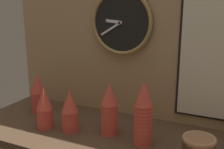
{
  "coord_description": "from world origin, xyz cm",
  "views": [
    {
      "loc": [
        43.66,
        -109.79,
        60.27
      ],
      "look_at": [
        -10.21,
        4.0,
        27.51
      ],
      "focal_mm": 45.0,
      "sensor_mm": 36.0,
      "label": 1
    }
  ],
  "objects_px": {
    "cup_stack_center_right": "(143,113)",
    "cup_stack_left": "(44,108)",
    "menu_board": "(218,61)",
    "cup_stack_far_left": "(38,93)",
    "cup_stack_center_left": "(70,111)",
    "cup_stack_center": "(109,109)",
    "bowl_stack_right": "(199,147)",
    "wall_clock": "(121,22)"
  },
  "relations": [
    {
      "from": "cup_stack_center",
      "to": "bowl_stack_right",
      "type": "distance_m",
      "value": 0.42
    },
    {
      "from": "cup_stack_left",
      "to": "wall_clock",
      "type": "bearing_deg",
      "value": 50.3
    },
    {
      "from": "cup_stack_center_right",
      "to": "bowl_stack_right",
      "type": "relative_size",
      "value": 2.14
    },
    {
      "from": "cup_stack_left",
      "to": "cup_stack_center",
      "type": "height_order",
      "value": "cup_stack_center"
    },
    {
      "from": "bowl_stack_right",
      "to": "menu_board",
      "type": "xyz_separation_m",
      "value": [
        0.02,
        0.29,
        0.29
      ]
    },
    {
      "from": "cup_stack_left",
      "to": "menu_board",
      "type": "distance_m",
      "value": 0.85
    },
    {
      "from": "cup_stack_center",
      "to": "cup_stack_far_left",
      "type": "bearing_deg",
      "value": 171.13
    },
    {
      "from": "cup_stack_center_left",
      "to": "bowl_stack_right",
      "type": "bearing_deg",
      "value": 1.09
    },
    {
      "from": "cup_stack_center_left",
      "to": "cup_stack_center",
      "type": "xyz_separation_m",
      "value": [
        0.18,
        0.05,
        0.02
      ]
    },
    {
      "from": "cup_stack_center_right",
      "to": "menu_board",
      "type": "bearing_deg",
      "value": 47.29
    },
    {
      "from": "bowl_stack_right",
      "to": "menu_board",
      "type": "height_order",
      "value": "menu_board"
    },
    {
      "from": "cup_stack_far_left",
      "to": "wall_clock",
      "type": "bearing_deg",
      "value": 21.66
    },
    {
      "from": "cup_stack_left",
      "to": "wall_clock",
      "type": "height_order",
      "value": "wall_clock"
    },
    {
      "from": "cup_stack_left",
      "to": "cup_stack_center",
      "type": "relative_size",
      "value": 0.81
    },
    {
      "from": "bowl_stack_right",
      "to": "wall_clock",
      "type": "height_order",
      "value": "wall_clock"
    },
    {
      "from": "cup_stack_center_right",
      "to": "cup_stack_left",
      "type": "relative_size",
      "value": 1.39
    },
    {
      "from": "cup_stack_center_left",
      "to": "bowl_stack_right",
      "type": "relative_size",
      "value": 1.54
    },
    {
      "from": "cup_stack_left",
      "to": "cup_stack_center_left",
      "type": "distance_m",
      "value": 0.13
    },
    {
      "from": "wall_clock",
      "to": "menu_board",
      "type": "distance_m",
      "value": 0.51
    },
    {
      "from": "menu_board",
      "to": "cup_stack_center_right",
      "type": "bearing_deg",
      "value": -132.71
    },
    {
      "from": "cup_stack_left",
      "to": "wall_clock",
      "type": "relative_size",
      "value": 0.61
    },
    {
      "from": "cup_stack_far_left",
      "to": "bowl_stack_right",
      "type": "xyz_separation_m",
      "value": [
        0.89,
        -0.11,
        -0.06
      ]
    },
    {
      "from": "cup_stack_center_right",
      "to": "cup_stack_center",
      "type": "height_order",
      "value": "cup_stack_center_right"
    },
    {
      "from": "cup_stack_center_right",
      "to": "cup_stack_left",
      "type": "height_order",
      "value": "cup_stack_center_right"
    },
    {
      "from": "cup_stack_center_right",
      "to": "menu_board",
      "type": "xyz_separation_m",
      "value": [
        0.26,
        0.28,
        0.2
      ]
    },
    {
      "from": "cup_stack_center_left",
      "to": "cup_stack_center",
      "type": "relative_size",
      "value": 0.81
    },
    {
      "from": "cup_stack_center_right",
      "to": "cup_stack_far_left",
      "type": "relative_size",
      "value": 1.29
    },
    {
      "from": "cup_stack_far_left",
      "to": "bowl_stack_right",
      "type": "bearing_deg",
      "value": -7.29
    },
    {
      "from": "cup_stack_center_right",
      "to": "cup_stack_far_left",
      "type": "xyz_separation_m",
      "value": [
        -0.65,
        0.1,
        -0.03
      ]
    },
    {
      "from": "bowl_stack_right",
      "to": "menu_board",
      "type": "distance_m",
      "value": 0.41
    },
    {
      "from": "cup_stack_center_right",
      "to": "cup_stack_center_left",
      "type": "distance_m",
      "value": 0.36
    },
    {
      "from": "cup_stack_left",
      "to": "cup_stack_center",
      "type": "distance_m",
      "value": 0.32
    },
    {
      "from": "menu_board",
      "to": "cup_stack_center_left",
      "type": "bearing_deg",
      "value": -153.65
    },
    {
      "from": "wall_clock",
      "to": "cup_stack_center_right",
      "type": "bearing_deg",
      "value": -50.35
    },
    {
      "from": "cup_stack_far_left",
      "to": "cup_stack_left",
      "type": "xyz_separation_m",
      "value": [
        0.16,
        -0.15,
        -0.01
      ]
    },
    {
      "from": "cup_stack_center_right",
      "to": "cup_stack_left",
      "type": "xyz_separation_m",
      "value": [
        -0.49,
        -0.05,
        -0.04
      ]
    },
    {
      "from": "cup_stack_center",
      "to": "bowl_stack_right",
      "type": "xyz_separation_m",
      "value": [
        0.41,
        -0.04,
        -0.08
      ]
    },
    {
      "from": "cup_stack_far_left",
      "to": "bowl_stack_right",
      "type": "distance_m",
      "value": 0.9
    },
    {
      "from": "cup_stack_center_right",
      "to": "wall_clock",
      "type": "height_order",
      "value": "wall_clock"
    },
    {
      "from": "wall_clock",
      "to": "cup_stack_center_left",
      "type": "bearing_deg",
      "value": -114.4
    },
    {
      "from": "cup_stack_far_left",
      "to": "cup_stack_left",
      "type": "height_order",
      "value": "cup_stack_far_left"
    },
    {
      "from": "cup_stack_far_left",
      "to": "cup_stack_center",
      "type": "xyz_separation_m",
      "value": [
        0.48,
        -0.07,
        0.02
      ]
    }
  ]
}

